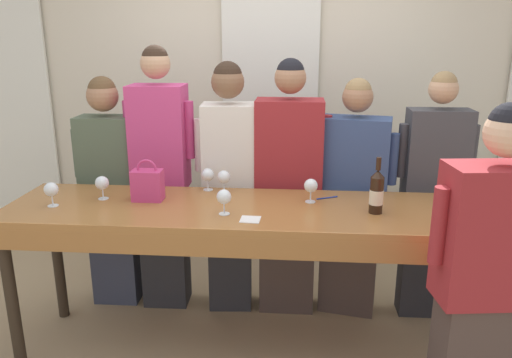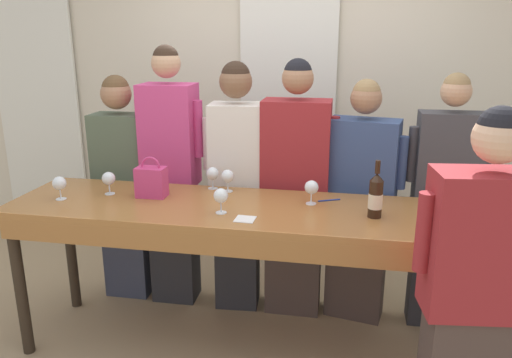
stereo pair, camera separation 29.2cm
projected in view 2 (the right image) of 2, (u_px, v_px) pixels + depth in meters
ground_plane at (254, 349)px, 3.19m from camera, size 18.00×18.00×0.00m
wall_back at (289, 99)px, 4.30m from camera, size 12.00×0.06×2.80m
curtain_panel_left at (38, 100)px, 4.67m from camera, size 0.81×0.03×2.69m
curtain_panel_center at (287, 106)px, 4.25m from camera, size 0.81×0.03×2.69m
tasting_bar at (253, 225)px, 2.92m from camera, size 2.95×0.72×0.96m
wine_bottle at (376, 196)px, 2.73m from camera, size 0.08×0.08×0.32m
handbag at (151, 181)px, 3.08m from camera, size 0.18×0.11×0.26m
wine_glass_front_left at (311, 188)px, 2.95m from camera, size 0.08×0.08×0.14m
wine_glass_front_mid at (228, 177)px, 3.18m from camera, size 0.08×0.08×0.14m
wine_glass_front_right at (59, 184)px, 3.03m from camera, size 0.08×0.08×0.14m
wine_glass_center_left at (109, 179)px, 3.13m from camera, size 0.08×0.08×0.14m
wine_glass_center_mid at (221, 196)px, 2.80m from camera, size 0.08×0.08×0.14m
wine_glass_center_right at (213, 174)px, 3.24m from camera, size 0.08×0.08×0.14m
napkin at (245, 219)px, 2.72m from camera, size 0.11×0.11×0.00m
pen at (329, 200)px, 3.03m from camera, size 0.13×0.07×0.01m
guest_olive_jacket at (123, 185)px, 3.66m from camera, size 0.49×0.24×1.67m
guest_pink_top at (172, 176)px, 3.57m from camera, size 0.49×0.28×1.87m
guest_cream_sweater at (237, 185)px, 3.49m from camera, size 0.47×0.30×1.77m
guest_striped_shirt at (295, 190)px, 3.42m from camera, size 0.56×0.27×1.79m
guest_navy_coat at (360, 202)px, 3.36m from camera, size 0.57×0.32×1.67m
guest_beige_cap at (444, 202)px, 3.26m from camera, size 0.52×0.21×1.72m
host_pouring at (477, 298)px, 2.13m from camera, size 0.57×0.29×1.68m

